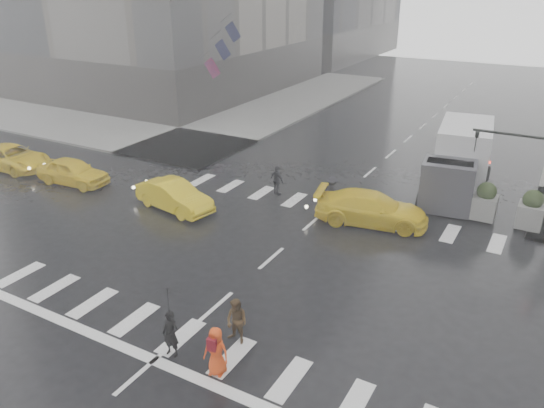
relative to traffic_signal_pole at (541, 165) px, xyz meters
The scene contains 17 objects.
ground 12.47m from the traffic_signal_pole, 138.36° to the right, with size 120.00×120.00×0.00m, color black.
sidewalk_nw 30.21m from the traffic_signal_pole, 161.58° to the left, with size 35.00×35.00×0.15m, color slate.
road_markings 12.47m from the traffic_signal_pole, 138.36° to the right, with size 18.00×48.00×0.01m, color silver, non-canonical shape.
traffic_signal_pole is the anchor object (origin of this frame).
planter_west 3.01m from the traffic_signal_pole, behind, with size 1.10×1.10×1.80m.
planter_mid 2.24m from the traffic_signal_pole, 91.76° to the left, with size 1.10×1.10×1.80m.
flag_cluster 26.38m from the traffic_signal_pole, 156.46° to the left, with size 2.87×3.06×4.69m.
pedestrian_black 17.24m from the traffic_signal_pole, 120.42° to the right, with size 1.03×1.05×2.43m.
pedestrian_brown 15.35m from the traffic_signal_pole, 118.69° to the right, with size 0.76×0.59×1.57m, color #49341A.
pedestrian_orange 16.57m from the traffic_signal_pole, 115.33° to the right, with size 0.84×0.63×1.57m.
pedestrian_far_a 12.53m from the traffic_signal_pole, behind, with size 0.95×0.58×1.62m, color black.
pedestrian_far_b 9.50m from the traffic_signal_pole, 168.59° to the right, with size 1.04×0.57×1.61m, color black.
taxi_front 23.80m from the traffic_signal_pole, 165.30° to the right, with size 1.72×4.28×1.46m, color yellow.
taxi_mid 16.98m from the traffic_signal_pole, 159.05° to the right, with size 1.52×4.36×1.44m, color yellow.
taxi_rear 7.53m from the traffic_signal_pole, 157.33° to the right, with size 2.14×4.64×1.52m, color yellow.
taxi_far 28.86m from the traffic_signal_pole, 167.94° to the right, with size 2.34×4.50×1.41m, color yellow.
box_truck 5.01m from the traffic_signal_pole, 142.98° to the left, with size 2.58×6.87×3.65m.
Camera 1 is at (9.51, -16.83, 10.86)m, focal length 35.00 mm.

